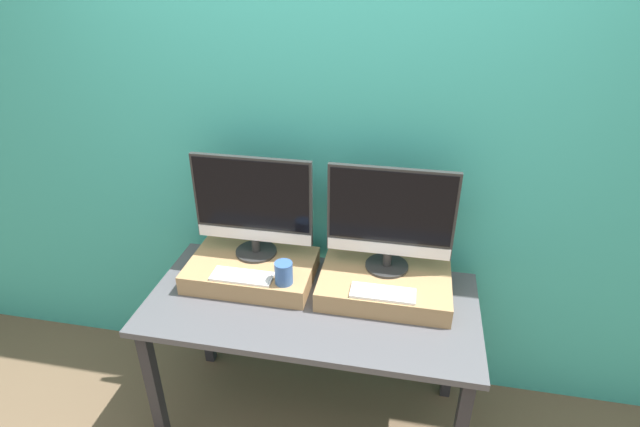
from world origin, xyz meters
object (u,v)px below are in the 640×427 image
Objects in this scene: keyboard_left at (242,276)px; monitor_right at (390,217)px; monitor_left at (253,204)px; mug at (284,273)px; keyboard_right at (383,293)px.

keyboard_left is 0.50× the size of monitor_right.
monitor_left is 0.35m from mug.
monitor_left is 2.02× the size of keyboard_right.
monitor_right is (0.62, 0.20, 0.25)m from keyboard_left.
keyboard_right is at bearing -90.00° from monitor_right.
monitor_right is at bearing 90.00° from keyboard_right.
mug is at bearing -154.48° from monitor_right.
keyboard_left is at bearing -90.00° from monitor_left.
mug is 0.37× the size of keyboard_right.
mug reaches higher than keyboard_left.
keyboard_left is 0.20m from mug.
mug is (0.19, -0.00, 0.04)m from keyboard_left.
monitor_right is (0.43, 0.20, 0.21)m from mug.
monitor_left reaches higher than keyboard_left.
keyboard_right is at bearing -18.27° from monitor_left.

